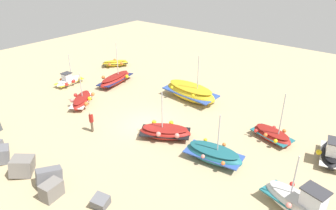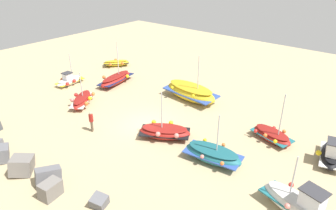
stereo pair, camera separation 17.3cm
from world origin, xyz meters
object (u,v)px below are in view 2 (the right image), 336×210
at_px(fishing_boat_3, 82,100).
at_px(fishing_boat_7, 70,80).
at_px(fishing_boat_9, 116,63).
at_px(fishing_boat_4, 190,92).
at_px(fishing_boat_8, 332,154).
at_px(fishing_boat_1, 272,135).
at_px(person_walking, 91,120).
at_px(fishing_boat_6, 165,132).
at_px(fishing_boat_2, 116,79).
at_px(fishing_boat_5, 298,204).
at_px(fishing_boat_0, 213,154).

xyz_separation_m(fishing_boat_3, fishing_boat_7, (4.86, -2.07, 0.01)).
bearing_deg(fishing_boat_9, fishing_boat_7, 43.22).
relative_size(fishing_boat_3, fishing_boat_7, 1.12).
bearing_deg(fishing_boat_4, fishing_boat_8, 176.55).
relative_size(fishing_boat_1, person_walking, 2.36).
relative_size(fishing_boat_6, fishing_boat_9, 1.28).
bearing_deg(fishing_boat_8, fishing_boat_2, -103.02).
bearing_deg(fishing_boat_9, fishing_boat_5, 106.31).
height_order(fishing_boat_4, person_walking, fishing_boat_4).
bearing_deg(fishing_boat_7, person_walking, 59.95).
relative_size(fishing_boat_2, fishing_boat_7, 1.48).
bearing_deg(fishing_boat_7, fishing_boat_5, 78.49).
bearing_deg(fishing_boat_0, fishing_boat_2, -25.66).
bearing_deg(fishing_boat_9, fishing_boat_6, 97.96).
bearing_deg(fishing_boat_1, fishing_boat_9, 5.64).
height_order(fishing_boat_7, fishing_boat_9, fishing_boat_7).
distance_m(fishing_boat_7, fishing_boat_8, 24.29).
bearing_deg(fishing_boat_4, fishing_boat_5, 153.07).
height_order(fishing_boat_4, fishing_boat_7, fishing_boat_4).
xyz_separation_m(fishing_boat_3, fishing_boat_6, (-9.16, -0.42, 0.04)).
xyz_separation_m(fishing_boat_0, fishing_boat_2, (14.71, -4.99, -0.03)).
distance_m(fishing_boat_4, fishing_boat_5, 14.58).
xyz_separation_m(fishing_boat_0, fishing_boat_6, (4.20, -0.22, -0.04)).
bearing_deg(fishing_boat_4, fishing_boat_3, 51.11).
bearing_deg(fishing_boat_8, fishing_boat_1, -103.12).
xyz_separation_m(fishing_boat_6, fishing_boat_9, (14.63, -8.50, -0.09)).
xyz_separation_m(fishing_boat_0, fishing_boat_9, (18.84, -8.72, -0.14)).
relative_size(fishing_boat_4, person_walking, 3.43).
relative_size(fishing_boat_2, fishing_boat_9, 1.50).
xyz_separation_m(fishing_boat_8, fishing_boat_9, (24.73, -3.97, -0.19)).
height_order(fishing_boat_2, fishing_boat_7, fishing_boat_2).
bearing_deg(fishing_boat_6, fishing_boat_3, 152.13).
bearing_deg(fishing_boat_4, fishing_boat_0, 139.92).
bearing_deg(fishing_boat_6, fishing_boat_8, -6.28).
bearing_deg(fishing_boat_3, fishing_boat_4, 100.28).
bearing_deg(fishing_boat_4, fishing_boat_6, 115.62).
relative_size(fishing_boat_5, fishing_boat_7, 1.28).
distance_m(fishing_boat_1, person_walking, 13.20).
bearing_deg(fishing_boat_1, fishing_boat_3, 34.41).
relative_size(fishing_boat_0, fishing_boat_5, 0.98).
relative_size(fishing_boat_0, fishing_boat_8, 1.16).
bearing_deg(person_walking, fishing_boat_6, 168.91).
distance_m(fishing_boat_2, fishing_boat_6, 11.54).
distance_m(fishing_boat_0, fishing_boat_9, 20.76).
distance_m(fishing_boat_2, fishing_boat_5, 21.32).
bearing_deg(fishing_boat_1, fishing_boat_7, 24.59).
relative_size(fishing_boat_2, fishing_boat_3, 1.32).
xyz_separation_m(fishing_boat_2, person_walking, (-5.70, 7.53, 0.45)).
xyz_separation_m(fishing_boat_1, fishing_boat_3, (15.30, 5.00, 0.02)).
relative_size(fishing_boat_5, fishing_boat_9, 1.30).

